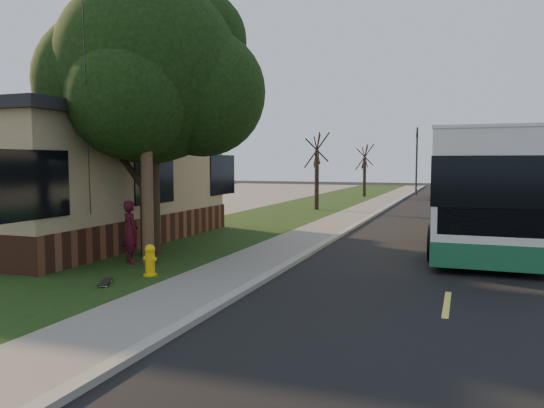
{
  "coord_description": "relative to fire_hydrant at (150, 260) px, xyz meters",
  "views": [
    {
      "loc": [
        4.27,
        -10.49,
        2.73
      ],
      "look_at": [
        -1.0,
        3.93,
        1.5
      ],
      "focal_mm": 35.0,
      "sensor_mm": 36.0,
      "label": 1
    }
  ],
  "objects": [
    {
      "name": "ground",
      "position": [
        2.6,
        0.0,
        -0.43
      ],
      "size": [
        120.0,
        120.0,
        0.0
      ],
      "primitive_type": "plane",
      "color": "black",
      "rests_on": "ground"
    },
    {
      "name": "road",
      "position": [
        6.6,
        10.0,
        -0.43
      ],
      "size": [
        8.0,
        80.0,
        0.01
      ],
      "primitive_type": "cube",
      "color": "black",
      "rests_on": "ground"
    },
    {
      "name": "curb",
      "position": [
        2.6,
        10.0,
        -0.37
      ],
      "size": [
        0.25,
        80.0,
        0.12
      ],
      "primitive_type": "cube",
      "color": "gray",
      "rests_on": "ground"
    },
    {
      "name": "sidewalk",
      "position": [
        1.6,
        10.0,
        -0.39
      ],
      "size": [
        2.0,
        80.0,
        0.08
      ],
      "primitive_type": "cube",
      "color": "slate",
      "rests_on": "ground"
    },
    {
      "name": "grass_verge",
      "position": [
        -1.9,
        10.0,
        -0.4
      ],
      "size": [
        5.0,
        80.0,
        0.07
      ],
      "primitive_type": "cube",
      "color": "black",
      "rests_on": "ground"
    },
    {
      "name": "building_lot",
      "position": [
        -11.9,
        10.0,
        -0.41
      ],
      "size": [
        15.0,
        80.0,
        0.04
      ],
      "primitive_type": "cube",
      "color": "slate",
      "rests_on": "ground"
    },
    {
      "name": "fire_hydrant",
      "position": [
        0.0,
        0.0,
        0.0
      ],
      "size": [
        0.32,
        0.32,
        0.74
      ],
      "color": "yellow",
      "rests_on": "grass_verge"
    },
    {
      "name": "utility_pole",
      "position": [
        -0.71,
        0.99,
        4.2
      ],
      "size": [
        2.86,
        3.21,
        9.07
      ],
      "color": "#473321",
      "rests_on": "ground"
    },
    {
      "name": "leafy_tree",
      "position": [
        -1.57,
        2.65,
        4.73
      ],
      "size": [
        6.3,
        6.0,
        7.8
      ],
      "color": "black",
      "rests_on": "grass_verge"
    },
    {
      "name": "bare_tree_near",
      "position": [
        -0.9,
        18.0,
        1.72
      ],
      "size": [
        1.38,
        1.21,
        4.31
      ],
      "color": "black",
      "rests_on": "grass_verge"
    },
    {
      "name": "bare_tree_far",
      "position": [
        -0.4,
        30.0,
        1.57
      ],
      "size": [
        1.38,
        1.21,
        4.03
      ],
      "color": "black",
      "rests_on": "grass_verge"
    },
    {
      "name": "traffic_signal",
      "position": [
        3.1,
        34.0,
        2.73
      ],
      "size": [
        0.18,
        0.22,
        5.5
      ],
      "color": "#2D2D30",
      "rests_on": "ground"
    },
    {
      "name": "transit_bus",
      "position": [
        7.49,
        9.31,
        1.48
      ],
      "size": [
        3.07,
        13.3,
        3.59
      ],
      "color": "silver",
      "rests_on": "ground"
    },
    {
      "name": "skateboarder",
      "position": [
        -1.33,
        1.15,
        0.46
      ],
      "size": [
        0.72,
        0.66,
        1.65
      ],
      "primitive_type": "imported",
      "rotation": [
        0.0,
        0.0,
        2.56
      ],
      "color": "#490E1B",
      "rests_on": "grass_verge"
    },
    {
      "name": "skateboard_main",
      "position": [
        -0.42,
        -1.09,
        -0.31
      ],
      "size": [
        0.49,
        0.75,
        0.07
      ],
      "color": "black",
      "rests_on": "grass_verge"
    },
    {
      "name": "dumpster",
      "position": [
        -6.27,
        7.12,
        0.23
      ],
      "size": [
        1.42,
        1.13,
        1.25
      ],
      "color": "black",
      "rests_on": "building_lot"
    },
    {
      "name": "distant_car",
      "position": [
        5.44,
        30.24,
        0.37
      ],
      "size": [
        2.33,
        4.88,
        1.61
      ],
      "primitive_type": "imported",
      "rotation": [
        0.0,
        0.0,
        0.09
      ],
      "color": "black",
      "rests_on": "ground"
    }
  ]
}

